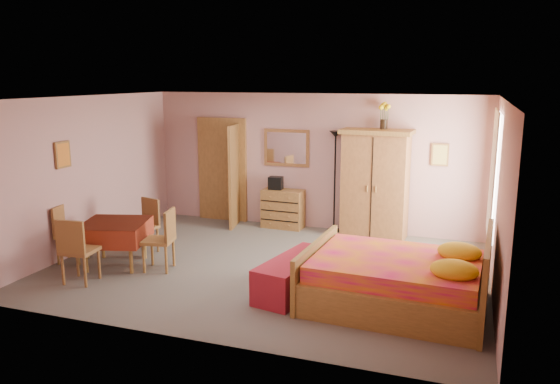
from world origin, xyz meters
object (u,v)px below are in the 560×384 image
at_px(bench, 295,275).
at_px(chair_south, 80,250).
at_px(sunflower_vase, 384,116).
at_px(dining_table, 116,244).
at_px(chest_of_drawers, 283,209).
at_px(floor_lamp, 335,182).
at_px(bed, 396,267).
at_px(wardrobe, 375,184).
at_px(wall_mirror, 287,148).
at_px(stereo, 276,183).
at_px(chair_north, 143,227).
at_px(chair_west, 72,234).
at_px(chair_east, 158,240).

distance_m(bench, chair_south, 3.10).
xyz_separation_m(sunflower_vase, dining_table, (-3.64, -2.99, -1.88)).
xyz_separation_m(chest_of_drawers, floor_lamp, (1.00, 0.08, 0.58)).
bearing_deg(floor_lamp, sunflower_vase, -2.56).
bearing_deg(floor_lamp, dining_table, -132.29).
relative_size(sunflower_vase, bed, 0.21).
xyz_separation_m(floor_lamp, wardrobe, (0.79, -0.15, 0.03)).
xyz_separation_m(wall_mirror, dining_table, (-1.75, -3.15, -1.20)).
height_order(chest_of_drawers, wall_mirror, wall_mirror).
xyz_separation_m(stereo, wardrobe, (1.95, -0.07, 0.12)).
xyz_separation_m(dining_table, chair_north, (0.05, 0.68, 0.10)).
bearing_deg(chair_north, bed, -174.27).
height_order(bed, chair_south, bed).
bearing_deg(bench, wall_mirror, 110.47).
bearing_deg(floor_lamp, chair_north, -139.11).
relative_size(stereo, dining_table, 0.28).
bearing_deg(bench, wardrobe, 79.28).
distance_m(sunflower_vase, dining_table, 5.07).
xyz_separation_m(chest_of_drawers, wall_mirror, (0.00, 0.21, 1.17)).
bearing_deg(chair_north, stereo, -108.11).
xyz_separation_m(sunflower_vase, chair_north, (-3.59, -2.30, -1.77)).
bearing_deg(bed, chair_west, -177.24).
bearing_deg(wall_mirror, wardrobe, -9.76).
distance_m(wall_mirror, bench, 3.73).
bearing_deg(chair_east, sunflower_vase, -56.40).
height_order(stereo, bed, bed).
distance_m(wall_mirror, wardrobe, 1.89).
xyz_separation_m(bed, bench, (-1.36, -0.01, -0.28)).
distance_m(floor_lamp, chair_east, 3.63).
bearing_deg(stereo, chair_south, -113.86).
bearing_deg(chair_south, bench, 6.64).
distance_m(chest_of_drawers, bench, 3.30).
xyz_separation_m(bed, chair_south, (-4.38, -0.66, -0.04)).
bearing_deg(stereo, wall_mirror, 52.25).
distance_m(stereo, bed, 4.12).
distance_m(floor_lamp, chair_west, 4.72).
xyz_separation_m(chest_of_drawers, bed, (2.58, -3.05, 0.15)).
bearing_deg(stereo, sunflower_vase, 1.00).
relative_size(dining_table, chair_west, 1.05).
bearing_deg(wardrobe, chair_west, -142.28).
xyz_separation_m(wall_mirror, bed, (2.58, -3.26, -1.03)).
bearing_deg(wall_mirror, chair_south, -115.70).
distance_m(sunflower_vase, chair_north, 4.62).
bearing_deg(wardrobe, chair_south, -131.29).
xyz_separation_m(wardrobe, chair_west, (-4.31, -2.96, -0.54)).
height_order(bench, chair_south, chair_south).
bearing_deg(chair_east, wall_mirror, -29.88).
distance_m(sunflower_vase, bench, 3.75).
height_order(stereo, chair_north, stereo).
height_order(floor_lamp, bench, floor_lamp).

